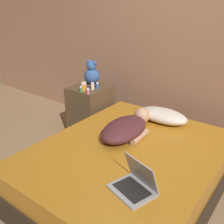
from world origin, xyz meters
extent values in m
plane|color=#937551|center=(0.00, 0.00, 0.00)|extent=(12.00, 12.00, 0.00)
cube|color=#996B51|center=(0.00, 1.21, 1.30)|extent=(8.00, 0.06, 2.60)
cube|color=#2D2319|center=(0.00, 0.00, 0.13)|extent=(1.49, 1.87, 0.25)
cube|color=#B2721E|center=(0.00, 0.00, 0.35)|extent=(1.46, 1.83, 0.20)
cube|color=brown|center=(-1.02, 0.66, 0.33)|extent=(0.43, 0.49, 0.66)
ellipsoid|color=beige|center=(-0.02, 0.68, 0.52)|extent=(0.54, 0.29, 0.14)
ellipsoid|color=#4C2328|center=(-0.16, 0.16, 0.53)|extent=(0.38, 0.61, 0.16)
sphere|color=tan|center=(-0.18, 0.53, 0.54)|extent=(0.17, 0.17, 0.17)
cylinder|color=tan|center=(-0.01, 0.20, 0.48)|extent=(0.08, 0.27, 0.06)
cube|color=#9E9EA3|center=(0.33, -0.45, 0.46)|extent=(0.35, 0.31, 0.02)
cube|color=black|center=(0.33, -0.45, 0.47)|extent=(0.28, 0.23, 0.00)
cube|color=#9E9EA3|center=(0.35, -0.38, 0.58)|extent=(0.30, 0.16, 0.22)
cube|color=black|center=(0.35, -0.38, 0.58)|extent=(0.27, 0.14, 0.19)
sphere|color=#335693|center=(-1.08, 0.77, 0.76)|extent=(0.20, 0.20, 0.20)
sphere|color=#335693|center=(-1.08, 0.77, 0.89)|extent=(0.13, 0.13, 0.13)
sphere|color=#335693|center=(-1.14, 0.77, 0.94)|extent=(0.05, 0.05, 0.05)
sphere|color=#335693|center=(-1.03, 0.77, 0.94)|extent=(0.05, 0.05, 0.05)
cylinder|color=pink|center=(-0.87, 0.45, 0.68)|extent=(0.03, 0.03, 0.05)
cylinder|color=white|center=(-0.87, 0.45, 0.72)|extent=(0.03, 0.03, 0.01)
cylinder|color=white|center=(-0.93, 0.60, 0.69)|extent=(0.04, 0.04, 0.07)
cylinder|color=white|center=(-0.93, 0.60, 0.73)|extent=(0.04, 0.04, 0.02)
cylinder|color=silver|center=(-1.03, 0.58, 0.69)|extent=(0.05, 0.05, 0.06)
cylinder|color=white|center=(-1.03, 0.58, 0.73)|extent=(0.04, 0.04, 0.02)
cylinder|color=orange|center=(-0.98, 0.49, 0.70)|extent=(0.05, 0.05, 0.08)
cylinder|color=white|center=(-0.98, 0.49, 0.75)|extent=(0.05, 0.05, 0.02)
cylinder|color=#3D8E4C|center=(-0.97, 0.44, 0.69)|extent=(0.03, 0.03, 0.06)
cylinder|color=white|center=(-0.97, 0.44, 0.72)|extent=(0.03, 0.03, 0.02)
cylinder|color=#3866B2|center=(-0.90, 0.67, 0.69)|extent=(0.03, 0.03, 0.06)
cylinder|color=white|center=(-0.90, 0.67, 0.73)|extent=(0.03, 0.03, 0.02)
camera|label=1|loc=(1.08, -1.68, 1.67)|focal=42.00mm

